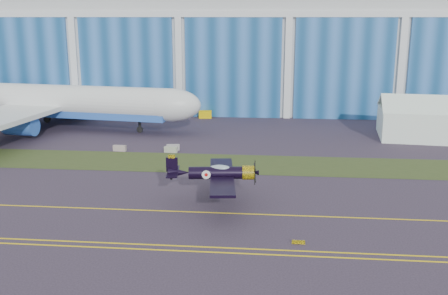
# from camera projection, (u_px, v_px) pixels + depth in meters

# --- Properties ---
(ground) EXTENTS (260.00, 260.00, 0.00)m
(ground) POSITION_uv_depth(u_px,v_px,m) (105.00, 193.00, 61.42)
(ground) COLOR #372C3C
(ground) RESTS_ON ground
(grass_median) EXTENTS (260.00, 10.00, 0.02)m
(grass_median) POSITION_uv_depth(u_px,v_px,m) (136.00, 161.00, 74.93)
(grass_median) COLOR #475128
(grass_median) RESTS_ON ground
(hangar) EXTENTS (220.00, 45.70, 30.00)m
(hangar) POSITION_uv_depth(u_px,v_px,m) (195.00, 38.00, 127.06)
(hangar) COLOR silver
(hangar) RESTS_ON ground
(taxiway_centreline) EXTENTS (200.00, 0.20, 0.02)m
(taxiway_centreline) POSITION_uv_depth(u_px,v_px,m) (91.00, 208.00, 56.59)
(taxiway_centreline) COLOR yellow
(taxiway_centreline) RESTS_ON ground
(edge_line_near) EXTENTS (80.00, 0.20, 0.02)m
(edge_line_near) POSITION_uv_depth(u_px,v_px,m) (55.00, 245.00, 47.42)
(edge_line_near) COLOR yellow
(edge_line_near) RESTS_ON ground
(edge_line_far) EXTENTS (80.00, 0.20, 0.02)m
(edge_line_far) POSITION_uv_depth(u_px,v_px,m) (59.00, 241.00, 48.38)
(edge_line_far) COLOR yellow
(edge_line_far) RESTS_ON ground
(guard_board_right) EXTENTS (1.20, 0.15, 0.35)m
(guard_board_right) POSITION_uv_depth(u_px,v_px,m) (298.00, 242.00, 47.71)
(guard_board_right) COLOR yellow
(guard_board_right) RESTS_ON ground
(warbird) EXTENTS (12.77, 14.82, 4.04)m
(warbird) POSITION_uv_depth(u_px,v_px,m) (216.00, 173.00, 57.10)
(warbird) COLOR black
(warbird) RESTS_ON ground
(jetliner) EXTENTS (72.59, 64.04, 22.92)m
(jetliner) POSITION_uv_depth(u_px,v_px,m) (43.00, 66.00, 94.78)
(jetliner) COLOR silver
(jetliner) RESTS_ON ground
(tent) EXTENTS (17.11, 13.27, 7.45)m
(tent) POSITION_uv_depth(u_px,v_px,m) (429.00, 116.00, 88.53)
(tent) COLOR white
(tent) RESTS_ON ground
(shipping_container) EXTENTS (5.99, 3.68, 2.42)m
(shipping_container) POSITION_uv_depth(u_px,v_px,m) (132.00, 113.00, 105.87)
(shipping_container) COLOR white
(shipping_container) RESTS_ON ground
(tug) EXTENTS (2.70, 1.84, 1.49)m
(tug) POSITION_uv_depth(u_px,v_px,m) (205.00, 114.00, 106.69)
(tug) COLOR #E7BE04
(tug) RESTS_ON ground
(barrier_a) EXTENTS (2.04, 0.75, 0.90)m
(barrier_a) POSITION_uv_depth(u_px,v_px,m) (120.00, 148.00, 80.54)
(barrier_a) COLOR gray
(barrier_a) RESTS_ON ground
(barrier_b) EXTENTS (2.04, 0.76, 0.90)m
(barrier_b) POSITION_uv_depth(u_px,v_px,m) (171.00, 150.00, 79.73)
(barrier_b) COLOR #9B9F8C
(barrier_b) RESTS_ON ground
(barrier_c) EXTENTS (2.06, 0.87, 0.90)m
(barrier_c) POSITION_uv_depth(u_px,v_px,m) (173.00, 147.00, 81.09)
(barrier_c) COLOR #9E9698
(barrier_c) RESTS_ON ground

